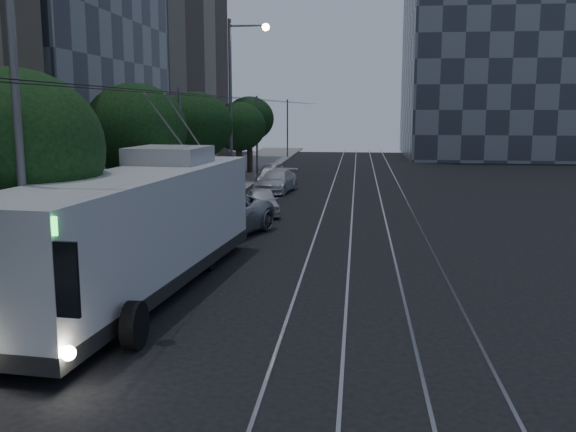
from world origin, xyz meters
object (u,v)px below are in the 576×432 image
Objects in this scene: trolleybus at (140,229)px; streetlamp_far at (237,90)px; car_white_c at (273,178)px; car_white_a at (262,201)px; pickup_silver at (213,217)px; car_white_b at (276,181)px; car_white_d at (271,171)px; streetlamp_near at (32,84)px.

trolleybus is 22.23m from streetlamp_far.
car_white_a is at bearing -80.49° from car_white_c.
car_white_a is 1.02× the size of car_white_c.
trolleybus reaches higher than car_white_c.
car_white_b is at bearing 104.52° from pickup_silver.
trolleybus is at bearing -84.53° from car_white_b.
car_white_a is 10.23m from streetlamp_far.
pickup_silver is 14.39m from car_white_b.
car_white_a is (1.40, 13.61, -1.17)m from trolleybus.
car_white_d is at bearing 104.59° from car_white_c.
streetlamp_near is at bearing -86.76° from car_white_d.
car_white_a is 0.41× the size of streetlamp_near.
pickup_silver is at bearing -113.69° from car_white_a.
car_white_c is at bearing 94.08° from trolleybus.
streetlamp_far is (-1.28, 21.75, 4.42)m from trolleybus.
streetlamp_far is (-1.08, -6.87, 5.61)m from car_white_d.
streetlamp_near is (-1.05, -31.77, 5.07)m from car_white_d.
pickup_silver is 11.97m from streetlamp_near.
car_white_a is at bearing -78.79° from car_white_d.
car_white_b is 6.69m from car_white_d.
trolleybus is 1.28× the size of streetlamp_far.
streetlamp_near reaches higher than car_white_d.
car_white_b is at bearing -74.07° from car_white_d.
car_white_a is at bearing 97.20° from pickup_silver.
trolleybus reaches higher than car_white_b.
streetlamp_near reaches higher than pickup_silver.
car_white_b is (-0.35, 8.44, 0.03)m from car_white_a.
car_white_d is 0.35× the size of streetlamp_far.
car_white_a reaches higher than car_white_c.
car_white_b is 6.04m from streetlamp_far.
trolleybus is 22.10m from car_white_b.
streetlamp_near is 0.90× the size of streetlamp_far.
pickup_silver is 1.66× the size of car_white_c.
car_white_b is (0.72, 14.37, -0.19)m from pickup_silver.
car_white_d is (-1.60, 15.01, -0.02)m from car_white_a.
pickup_silver is 1.70× the size of car_white_d.
car_white_a is at bearing 89.46° from trolleybus.
car_white_a is 1.04× the size of car_white_d.
streetlamp_near is 24.91m from streetlamp_far.
car_white_b is 0.50× the size of streetlamp_near.
car_white_d is 32.19m from streetlamp_near.
streetlamp_far is (-2.68, 8.14, 5.59)m from car_white_a.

